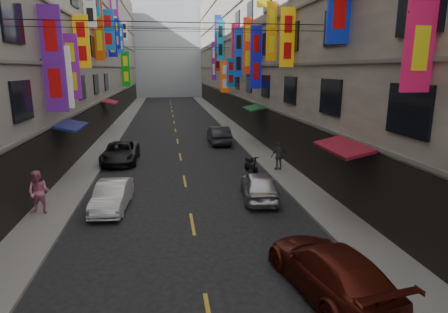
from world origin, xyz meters
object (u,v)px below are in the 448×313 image
object	(u,v)px
car_right_near	(330,269)
car_right_mid	(259,185)
scooter_far_right	(251,166)
pedestrian_lfar	(39,192)
car_right_far	(219,135)
pedestrian_rfar	(279,156)
car_left_far	(121,153)
car_left_mid	(112,196)

from	to	relation	value
car_right_near	car_right_mid	size ratio (longest dim) A/B	1.23
scooter_far_right	pedestrian_lfar	bearing A→B (deg)	16.99
car_right_mid	car_right_far	world-z (taller)	car_right_far
pedestrian_lfar	pedestrian_rfar	xyz separation A→B (m)	(12.10, 5.30, -0.07)
scooter_far_right	car_left_far	world-z (taller)	car_left_far
car_right_far	pedestrian_rfar	distance (m)	9.55
scooter_far_right	pedestrian_lfar	size ratio (longest dim) A/B	0.96
car_left_far	car_right_near	xyz separation A→B (m)	(7.44, -16.33, 0.03)
car_left_far	car_right_mid	world-z (taller)	car_right_mid
pedestrian_lfar	car_right_far	bearing A→B (deg)	64.06
car_left_mid	car_right_near	xyz separation A→B (m)	(6.84, -7.54, 0.08)
car_left_mid	car_right_far	xyz separation A→B (m)	(6.80, 14.19, 0.11)
scooter_far_right	car_right_near	bearing A→B (deg)	77.18
scooter_far_right	car_right_far	size ratio (longest dim) A/B	0.40
scooter_far_right	pedestrian_rfar	xyz separation A→B (m)	(1.74, 0.01, 0.54)
car_right_mid	pedestrian_lfar	xyz separation A→B (m)	(-9.72, -0.69, 0.38)
pedestrian_rfar	car_left_mid	bearing A→B (deg)	17.71
car_right_mid	pedestrian_lfar	world-z (taller)	pedestrian_lfar
car_right_far	pedestrian_rfar	bearing A→B (deg)	103.94
car_left_far	car_right_near	size ratio (longest dim) A/B	1.00
car_right_near	pedestrian_rfar	world-z (taller)	pedestrian_rfar
car_left_far	scooter_far_right	bearing A→B (deg)	-24.79
car_left_mid	pedestrian_rfar	world-z (taller)	pedestrian_rfar
scooter_far_right	car_right_mid	size ratio (longest dim) A/B	0.45
scooter_far_right	pedestrian_rfar	size ratio (longest dim) A/B	1.04
scooter_far_right	car_left_far	bearing A→B (deg)	-35.64
car_right_far	pedestrian_lfar	bearing A→B (deg)	55.71
car_left_mid	pedestrian_lfar	distance (m)	2.97
car_left_mid	car_right_near	distance (m)	10.18
car_right_near	pedestrian_lfar	bearing A→B (deg)	-45.27
car_left_far	car_right_mid	bearing A→B (deg)	-47.99
car_left_mid	pedestrian_rfar	xyz separation A→B (m)	(9.18, 4.95, 0.36)
car_left_far	pedestrian_lfar	bearing A→B (deg)	-103.43
scooter_far_right	car_right_near	xyz separation A→B (m)	(-0.61, -12.47, 0.26)
car_left_far	pedestrian_rfar	distance (m)	10.52
car_right_far	car_right_mid	bearing A→B (deg)	89.48
scooter_far_right	car_right_near	world-z (taller)	car_right_near
car_left_far	car_right_far	bearing A→B (deg)	36.93
scooter_far_right	car_left_far	distance (m)	8.92
car_left_far	pedestrian_lfar	xyz separation A→B (m)	(-2.32, -9.14, 0.38)
car_right_far	scooter_far_right	bearing A→B (deg)	93.47
car_left_far	car_right_near	distance (m)	17.94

